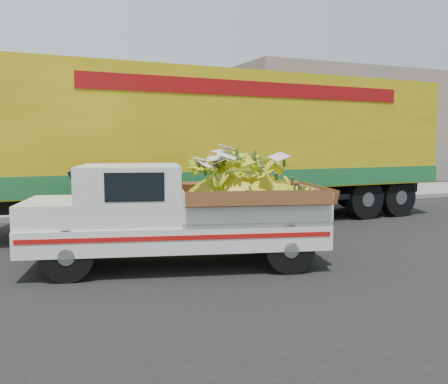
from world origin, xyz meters
name	(u,v)px	position (x,y,z in m)	size (l,w,h in m)	color
ground	(241,256)	(0.00, 0.00, 0.00)	(100.00, 100.00, 0.00)	black
curb	(152,211)	(0.00, 6.11, 0.07)	(60.00, 0.25, 0.15)	gray
sidewalk	(135,203)	(0.00, 8.21, 0.07)	(60.00, 4.00, 0.14)	gray
building_right	(349,127)	(14.00, 15.11, 3.00)	(14.00, 6.00, 6.00)	gray
pickup_truck	(199,211)	(-0.94, -0.29, 0.92)	(5.20, 3.02, 1.72)	black
semi_trailer	(235,142)	(1.58, 3.66, 2.12)	(12.03, 2.88, 3.80)	black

